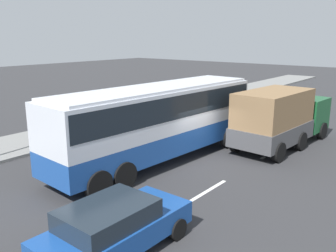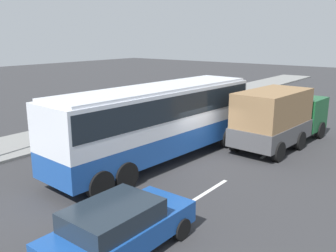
{
  "view_description": "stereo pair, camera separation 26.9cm",
  "coord_description": "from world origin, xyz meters",
  "px_view_note": "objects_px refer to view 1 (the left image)",
  "views": [
    {
      "loc": [
        -13.41,
        -9.04,
        5.71
      ],
      "look_at": [
        -0.29,
        1.45,
        1.54
      ],
      "focal_mm": 38.73,
      "sensor_mm": 36.0,
      "label": 1
    },
    {
      "loc": [
        -13.58,
        -8.83,
        5.71
      ],
      "look_at": [
        -0.29,
        1.45,
        1.54
      ],
      "focal_mm": 38.73,
      "sensor_mm": 36.0,
      "label": 2
    }
  ],
  "objects_px": {
    "cargo_truck": "(281,117)",
    "pedestrian_near_curb": "(162,101)",
    "car_blue_saloon": "(114,227)",
    "coach_bus": "(159,116)"
  },
  "relations": [
    {
      "from": "car_blue_saloon",
      "to": "cargo_truck",
      "type": "bearing_deg",
      "value": 2.61
    },
    {
      "from": "pedestrian_near_curb",
      "to": "car_blue_saloon",
      "type": "bearing_deg",
      "value": -110.6
    },
    {
      "from": "pedestrian_near_curb",
      "to": "coach_bus",
      "type": "bearing_deg",
      "value": -107.43
    },
    {
      "from": "coach_bus",
      "to": "cargo_truck",
      "type": "distance_m",
      "value": 6.85
    },
    {
      "from": "coach_bus",
      "to": "car_blue_saloon",
      "type": "relative_size",
      "value": 2.57
    },
    {
      "from": "coach_bus",
      "to": "cargo_truck",
      "type": "height_order",
      "value": "coach_bus"
    },
    {
      "from": "cargo_truck",
      "to": "car_blue_saloon",
      "type": "xyz_separation_m",
      "value": [
        -12.32,
        -0.41,
        -0.82
      ]
    },
    {
      "from": "coach_bus",
      "to": "pedestrian_near_curb",
      "type": "relative_size",
      "value": 7.21
    },
    {
      "from": "cargo_truck",
      "to": "pedestrian_near_curb",
      "type": "bearing_deg",
      "value": 81.12
    },
    {
      "from": "coach_bus",
      "to": "pedestrian_near_curb",
      "type": "height_order",
      "value": "coach_bus"
    }
  ]
}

